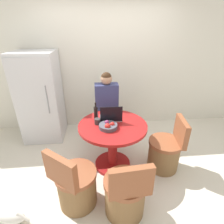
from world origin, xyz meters
The scene contains 13 objects.
ground_plane centered at (0.00, 0.00, 0.00)m, with size 12.00×12.00×0.00m, color beige.
wall_back centered at (0.00, 1.52, 1.30)m, with size 7.00×0.06×2.60m.
refrigerator centered at (-1.28, 1.12, 0.83)m, with size 0.72×0.72×1.65m.
dining_table centered at (-0.03, 0.11, 0.50)m, with size 0.99×0.99×0.75m.
chair_right_side centered at (0.77, -0.01, 0.29)m, with size 0.51×0.50×0.85m.
chair_near_left_corner centered at (-0.54, -0.52, 0.29)m, with size 0.57×0.57×0.85m.
chair_near_camera centered at (0.04, -0.70, 0.29)m, with size 0.49×0.50×0.85m.
person_seated centered at (-0.07, 0.83, 0.74)m, with size 0.40×0.37×1.35m.
laptop centered at (-0.04, 0.24, 0.81)m, with size 0.32×0.24×0.25m.
fruit_bowl centered at (-0.10, 0.01, 0.79)m, with size 0.26×0.26×0.10m.
coffee_cup centered at (-0.24, 0.15, 0.79)m, with size 0.09×0.09×0.08m.
bottle centered at (-0.26, 0.30, 0.86)m, with size 0.06×0.06×0.27m.
cat centered at (-1.30, -0.69, 0.08)m, with size 0.50×0.23×0.16m.
Camera 1 is at (-0.25, -2.06, 2.01)m, focal length 28.00 mm.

